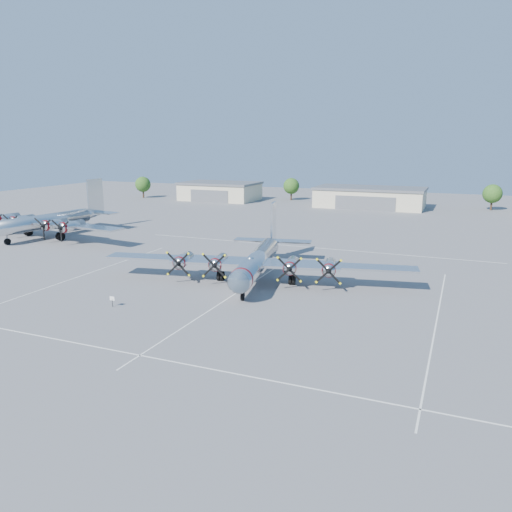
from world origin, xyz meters
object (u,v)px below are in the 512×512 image
at_px(tree_west, 291,186).
at_px(tree_east, 492,194).
at_px(hangar_west, 220,191).
at_px(main_bomber_b29, 258,279).
at_px(bomber_west, 52,237).
at_px(tree_far_west, 143,184).
at_px(info_placard, 112,300).
at_px(hangar_center, 370,197).

relative_size(tree_west, tree_east, 1.00).
bearing_deg(hangar_west, main_bomber_b29, -60.17).
distance_m(hangar_west, main_bomber_b29, 90.54).
relative_size(tree_east, bomber_west, 0.18).
distance_m(tree_far_west, info_placard, 108.79).
bearing_deg(info_placard, main_bomber_b29, 56.16).
relative_size(tree_west, bomber_west, 0.18).
bearing_deg(tree_east, main_bomber_b29, -109.53).
bearing_deg(tree_east, tree_west, 177.92).
bearing_deg(hangar_center, tree_far_west, -176.76).
xyz_separation_m(tree_east, info_placard, (-40.09, -100.74, -3.42)).
height_order(tree_far_west, tree_east, same).
xyz_separation_m(tree_far_west, main_bomber_b29, (70.02, -74.54, -4.22)).
height_order(hangar_center, tree_far_west, tree_far_west).
height_order(hangar_center, tree_east, tree_east).
bearing_deg(hangar_center, bomber_west, -125.22).
height_order(tree_far_west, info_placard, tree_far_west).
distance_m(tree_east, info_placard, 108.48).
height_order(bomber_west, info_placard, bomber_west).
bearing_deg(tree_far_west, hangar_west, 9.01).
bearing_deg(hangar_west, info_placard, -69.76).
bearing_deg(tree_west, hangar_center, -17.82).
distance_m(tree_far_west, tree_east, 100.50).
xyz_separation_m(bomber_west, info_placard, (36.57, -28.61, 0.80)).
xyz_separation_m(hangar_west, main_bomber_b29, (45.02, -78.50, -2.71)).
height_order(hangar_west, hangar_center, same).
height_order(tree_east, main_bomber_b29, tree_east).
bearing_deg(tree_far_west, tree_east, 5.71).
bearing_deg(main_bomber_b29, hangar_west, 108.58).
relative_size(hangar_west, bomber_west, 0.60).
height_order(hangar_center, bomber_west, hangar_center).
distance_m(tree_far_west, tree_west, 46.57).
bearing_deg(tree_far_west, bomber_west, -69.41).
distance_m(tree_west, info_placard, 103.87).
bearing_deg(hangar_west, tree_west, 21.89).
height_order(hangar_center, tree_west, tree_west).
distance_m(hangar_center, bomber_west, 80.95).
height_order(tree_west, tree_east, same).
distance_m(hangar_center, tree_east, 30.64).
relative_size(tree_east, info_placard, 5.84).
bearing_deg(info_placard, tree_far_west, 121.56).
bearing_deg(tree_far_west, info_placard, -56.56).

